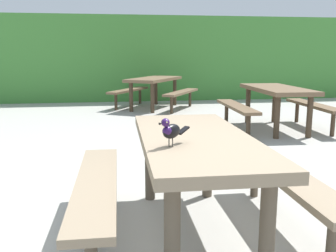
{
  "coord_description": "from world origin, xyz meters",
  "views": [
    {
      "loc": [
        -0.41,
        -2.35,
        1.3
      ],
      "look_at": [
        -0.05,
        0.03,
        0.84
      ],
      "focal_mm": 40.14,
      "sensor_mm": 36.0,
      "label": 1
    }
  ],
  "objects_px": {
    "bird_grackle": "(171,130)",
    "picnic_table_mid_left": "(154,85)",
    "picnic_table_foreground": "(195,160)",
    "picnic_table_mid_right": "(276,98)"
  },
  "relations": [
    {
      "from": "bird_grackle",
      "to": "picnic_table_mid_left",
      "type": "bearing_deg",
      "value": 84.53
    },
    {
      "from": "picnic_table_foreground",
      "to": "bird_grackle",
      "type": "distance_m",
      "value": 0.48
    },
    {
      "from": "picnic_table_foreground",
      "to": "picnic_table_mid_left",
      "type": "height_order",
      "value": "same"
    },
    {
      "from": "picnic_table_foreground",
      "to": "picnic_table_mid_right",
      "type": "xyz_separation_m",
      "value": [
        2.23,
        3.59,
        0.0
      ]
    },
    {
      "from": "picnic_table_foreground",
      "to": "picnic_table_mid_right",
      "type": "relative_size",
      "value": 0.99
    },
    {
      "from": "picnic_table_foreground",
      "to": "bird_grackle",
      "type": "bearing_deg",
      "value": -126.25
    },
    {
      "from": "bird_grackle",
      "to": "picnic_table_mid_left",
      "type": "distance_m",
      "value": 6.84
    },
    {
      "from": "picnic_table_foreground",
      "to": "picnic_table_mid_left",
      "type": "relative_size",
      "value": 0.78
    },
    {
      "from": "bird_grackle",
      "to": "picnic_table_mid_right",
      "type": "xyz_separation_m",
      "value": [
        2.46,
        3.9,
        -0.29
      ]
    },
    {
      "from": "picnic_table_foreground",
      "to": "picnic_table_mid_right",
      "type": "bearing_deg",
      "value": 58.14
    }
  ]
}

